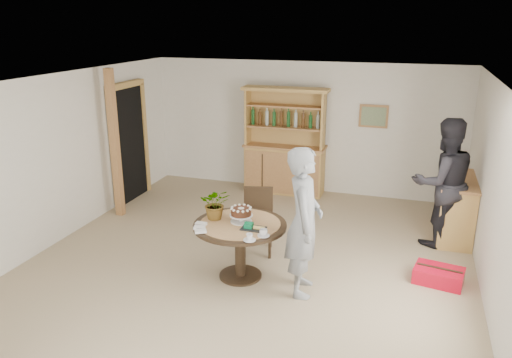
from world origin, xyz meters
The scene contains 17 objects.
ground centered at (0.00, 0.00, 0.00)m, with size 7.00×7.00×0.00m, color tan.
room_shell centered at (0.00, 0.01, 1.74)m, with size 6.04×7.04×2.52m.
doorway centered at (-2.93, 2.00, 1.11)m, with size 0.13×1.10×2.18m.
pine_post centered at (-2.70, 1.20, 1.25)m, with size 0.12×0.12×2.50m, color tan.
hutch centered at (-0.30, 3.24, 0.69)m, with size 1.62×0.54×2.04m.
sideboard centered at (2.74, 2.00, 0.47)m, with size 0.54×1.26×0.94m.
dining_table centered at (0.02, -0.23, 0.60)m, with size 1.20×1.20×0.76m.
dining_chair centered at (0.00, 0.59, 0.54)m, with size 0.51×0.51×0.95m.
birthday_cake centered at (0.02, -0.18, 0.88)m, with size 0.30×0.30×0.20m.
flower_vase centered at (-0.33, -0.18, 0.97)m, with size 0.38×0.33×0.42m, color #3F7233.
gift_tray centered at (0.23, -0.36, 0.79)m, with size 0.30×0.20×0.08m.
coffee_cup_a centered at (0.42, -0.51, 0.80)m, with size 0.15×0.15×0.09m.
coffee_cup_b centered at (0.30, -0.68, 0.79)m, with size 0.15×0.15×0.08m.
napkins centered at (-0.39, -0.55, 0.77)m, with size 0.24×0.33×0.03m.
teen_boy centered at (0.87, -0.33, 0.93)m, with size 0.67×0.44×1.85m, color gray.
adult_person centered at (2.50, 1.64, 0.96)m, with size 0.94×0.73×1.93m, color black.
red_suitcase centered at (2.50, 0.40, 0.10)m, with size 0.66×0.50×0.21m.
Camera 1 is at (2.01, -5.77, 3.24)m, focal length 35.00 mm.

